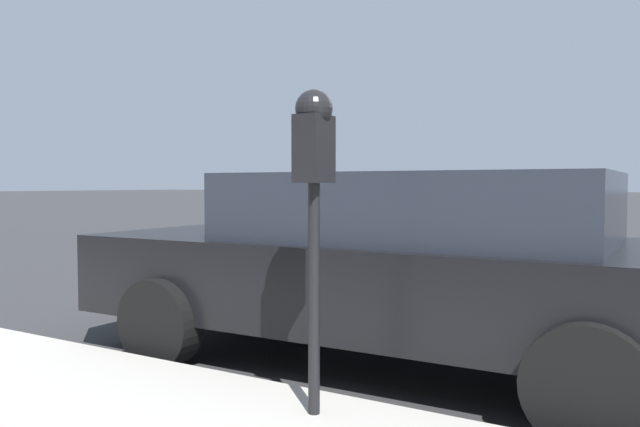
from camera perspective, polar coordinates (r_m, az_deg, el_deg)
ground_plane at (r=5.59m, az=14.23°, el=-10.97°), size 220.00×220.00×0.00m
parking_meter at (r=3.15m, az=-0.55°, el=4.29°), size 0.21×0.19×1.65m
car_black at (r=4.59m, az=7.52°, el=-4.39°), size 2.16×4.61×1.39m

